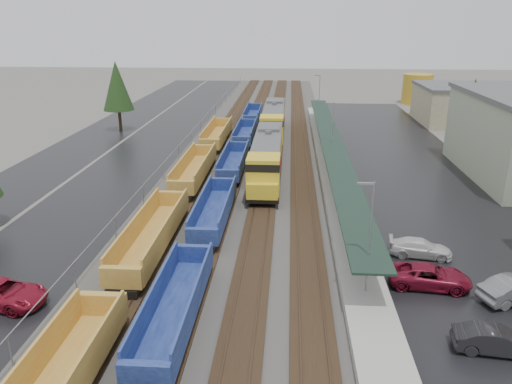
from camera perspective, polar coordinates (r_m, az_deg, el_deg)
ballast_strip at (r=70.61m, az=0.19°, el=5.16°), size 20.00×160.00×0.08m
trackbed at (r=70.59m, az=0.19°, el=5.26°), size 14.60×160.00×0.22m
west_parking_lot at (r=73.11m, az=-11.68°, el=5.23°), size 10.00×160.00×0.02m
west_road at (r=76.38m, az=-18.96°, el=5.17°), size 9.00×160.00×0.02m
east_commuter_lot at (r=62.55m, az=17.23°, el=2.41°), size 16.00×100.00×0.02m
station_platform at (r=60.85m, az=8.55°, el=3.33°), size 3.00×80.00×8.00m
chainlink_fence at (r=69.99m, az=-7.73°, el=6.18°), size 0.08×160.04×2.02m
distant_hills at (r=223.41m, az=14.75°, el=14.14°), size 301.00×140.00×25.20m
tree_west_far at (r=83.64m, az=-15.60°, el=11.61°), size 4.84×4.84×11.00m
tree_east at (r=71.24m, az=23.48°, el=9.01°), size 4.40×4.40×10.00m
locomotive_lead at (r=55.62m, az=1.26°, el=3.97°), size 3.22×21.23×4.81m
locomotive_trail at (r=76.07m, az=2.02°, el=8.10°), size 3.22×21.23×4.81m
well_string_yellow at (r=39.60m, az=-11.76°, el=-4.93°), size 2.75×86.77×2.44m
well_string_blue at (r=43.99m, az=-4.77°, el=-2.19°), size 2.56×106.93×2.27m
storage_tank at (r=113.42m, az=17.93°, el=11.14°), size 6.20×6.20×6.20m
parked_car_west_c at (r=35.75m, az=-27.04°, el=-10.26°), size 3.60×6.11×1.59m
parked_car_east_a at (r=30.83m, az=25.73°, el=-15.04°), size 2.04×4.60×1.47m
parked_car_east_b at (r=35.89m, az=19.22°, el=-9.09°), size 3.08×5.67×1.51m
parked_car_east_c at (r=40.00m, az=18.25°, el=-6.11°), size 2.55×4.89×1.35m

